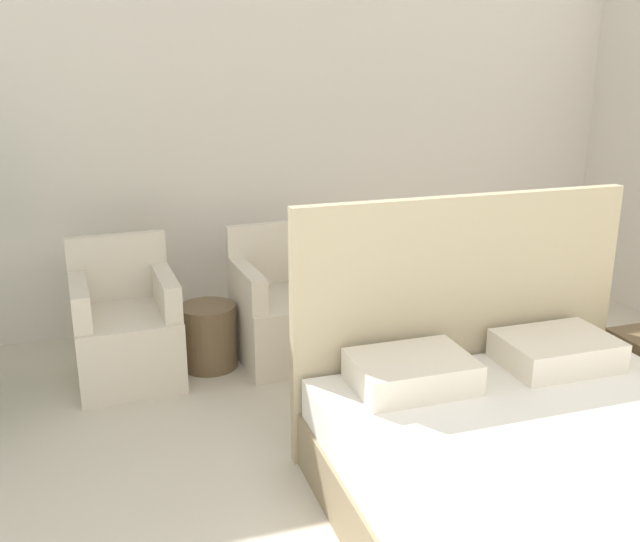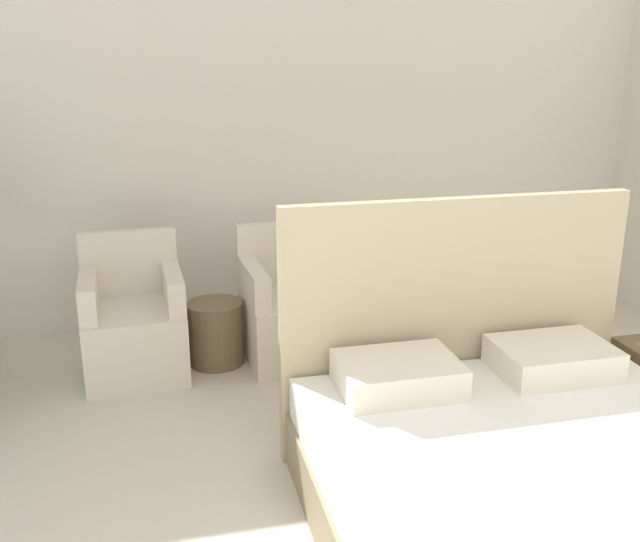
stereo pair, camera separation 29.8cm
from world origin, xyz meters
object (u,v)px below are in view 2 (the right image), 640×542
object	(u,v)px
bed	(543,493)
armchair_near_window_right	(292,315)
side_table	(216,333)
armchair_near_window_left	(135,329)

from	to	relation	value
bed	armchair_near_window_right	xyz separation A→B (m)	(-0.57, 2.07, 0.02)
bed	side_table	size ratio (longest dim) A/B	4.91
armchair_near_window_left	armchair_near_window_right	bearing A→B (deg)	-2.28
armchair_near_window_right	side_table	xyz separation A→B (m)	(-0.48, 0.02, -0.08)
bed	armchair_near_window_left	distance (m)	2.58
armchair_near_window_right	side_table	distance (m)	0.49
side_table	armchair_near_window_left	bearing A→B (deg)	-177.56
armchair_near_window_right	side_table	world-z (taller)	armchair_near_window_right
bed	armchair_near_window_right	world-z (taller)	bed
bed	side_table	world-z (taller)	bed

